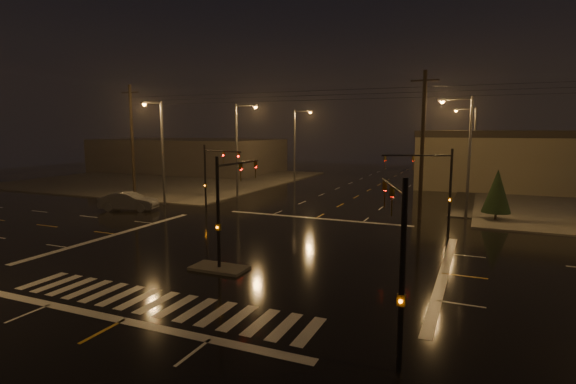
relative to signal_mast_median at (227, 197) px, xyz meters
name	(u,v)px	position (x,y,z in m)	size (l,w,h in m)	color
ground	(254,251)	(0.00, 3.07, -3.75)	(140.00, 140.00, 0.00)	black
sidewalk_nw	(169,179)	(-30.00, 33.07, -3.69)	(36.00, 36.00, 0.12)	#413E3A
median_island	(219,268)	(0.00, -0.93, -3.68)	(3.00, 1.60, 0.15)	#413E3A
crosswalk	(157,302)	(0.00, -5.93, -3.75)	(15.00, 2.60, 0.01)	beige
stop_bar_near	(123,320)	(0.00, -7.93, -3.75)	(16.00, 0.50, 0.01)	beige
stop_bar_far	(316,218)	(0.00, 14.07, -3.75)	(16.00, 0.50, 0.01)	beige
commercial_block	(189,155)	(-35.00, 45.07, -0.95)	(30.00, 18.00, 5.60)	#413C3A
signal_mast_median	(227,197)	(0.00, 0.00, 0.00)	(0.25, 4.59, 6.00)	black
signal_mast_ne	(436,179)	(9.50, 13.21, 0.04)	(4.84, 1.86, 6.00)	black
signal_mast_nw	(212,170)	(-9.50, 13.21, 0.04)	(4.84, 1.86, 6.00)	black
signal_mast_se	(398,248)	(10.23, -6.68, -0.04)	(1.55, 3.87, 6.00)	black
streetlight_1	(239,144)	(-11.18, 21.07, 2.05)	(2.77, 0.32, 10.00)	#38383A
streetlight_2	(297,141)	(-11.18, 37.07, 2.05)	(2.77, 0.32, 10.00)	#38383A
streetlight_3	(465,149)	(11.18, 19.07, 2.05)	(2.77, 0.32, 10.00)	#38383A
streetlight_4	(472,142)	(11.18, 39.07, 2.05)	(2.77, 0.32, 10.00)	#38383A
streetlight_5	(160,146)	(-16.00, 14.26, 2.05)	(0.32, 2.77, 10.00)	#38383A
utility_pole_0	(132,141)	(-22.00, 17.07, 2.38)	(2.20, 0.32, 12.00)	black
utility_pole_1	(422,145)	(8.00, 17.07, 2.38)	(2.20, 0.32, 12.00)	black
conifer_0	(497,191)	(13.74, 18.85, -1.30)	(2.24, 2.24, 4.21)	black
car_crossing	(128,201)	(-16.93, 10.69, -2.90)	(1.80, 5.16, 1.70)	slate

